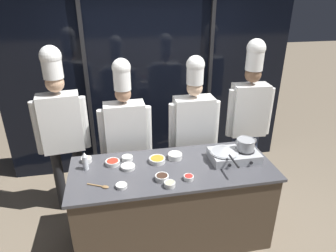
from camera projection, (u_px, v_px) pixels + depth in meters
name	position (u px, v px, depth m)	size (l,w,h in m)	color
ground_plane	(172.00, 235.00, 3.40)	(24.00, 24.00, 0.00)	#7F705B
window_wall_back	(150.00, 81.00, 4.23)	(4.06, 0.09, 2.70)	black
demo_counter	(172.00, 203.00, 3.21)	(2.06, 0.83, 0.90)	#4C3D2D
portable_stove	(234.00, 155.00, 3.14)	(0.50, 0.33, 0.11)	#B2B5BA
frying_pan	(224.00, 150.00, 3.09)	(0.30, 0.52, 0.05)	#ADAFB5
stock_pot	(246.00, 144.00, 3.11)	(0.22, 0.19, 0.12)	#93969B
squeeze_bottle_clear	(85.00, 161.00, 2.96)	(0.06, 0.06, 0.19)	white
prep_bowl_bell_pepper	(189.00, 177.00, 2.82)	(0.10, 0.10, 0.04)	white
prep_bowl_ginger	(170.00, 184.00, 2.72)	(0.10, 0.10, 0.05)	white
prep_bowl_soy_glaze	(162.00, 177.00, 2.82)	(0.13, 0.13, 0.05)	white
prep_bowl_chicken	(175.00, 156.00, 3.17)	(0.15, 0.15, 0.06)	white
prep_bowl_onion	(128.00, 167.00, 3.00)	(0.15, 0.15, 0.04)	white
prep_bowl_shrimp	(86.00, 160.00, 3.11)	(0.11, 0.11, 0.05)	white
prep_bowl_carrots	(157.00, 160.00, 3.11)	(0.17, 0.17, 0.05)	white
prep_bowl_rice	(121.00, 186.00, 2.71)	(0.11, 0.11, 0.03)	white
prep_bowl_chili_flakes	(113.00, 162.00, 3.06)	(0.15, 0.15, 0.05)	white
prep_bowl_bean_sprouts	(127.00, 158.00, 3.14)	(0.12, 0.12, 0.05)	white
serving_spoon_slotted	(102.00, 186.00, 2.72)	(0.21, 0.12, 0.02)	olive
chef_head	(61.00, 122.00, 3.37)	(0.59, 0.28, 2.03)	#232326
chef_sous	(125.00, 129.00, 3.50)	(0.61, 0.25, 1.88)	#2D3856
chef_line	(193.00, 124.00, 3.60)	(0.62, 0.24, 1.88)	#4C4C51
chef_pastry	(249.00, 108.00, 3.76)	(0.58, 0.25, 2.03)	#2D3856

